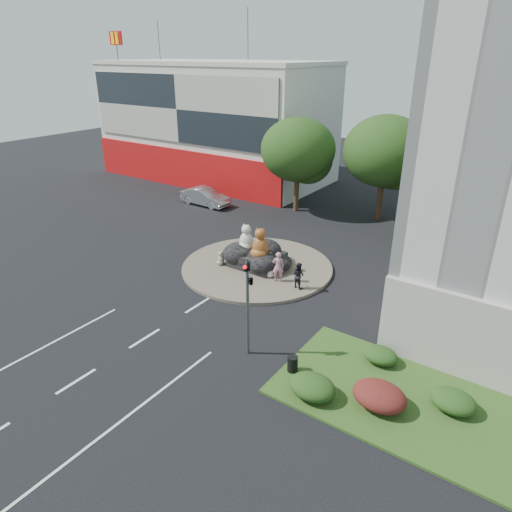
{
  "coord_description": "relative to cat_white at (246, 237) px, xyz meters",
  "views": [
    {
      "loc": [
        15.63,
        -12.65,
        13.24
      ],
      "look_at": [
        1.35,
        7.92,
        2.0
      ],
      "focal_mm": 32.0,
      "sensor_mm": 36.0,
      "label": 1
    }
  ],
  "objects": [
    {
      "name": "hedge_mid_green",
      "position": [
        14.89,
        -6.53,
        -1.51
      ],
      "size": [
        1.8,
        1.44,
        0.81
      ],
      "primitive_type": "ellipsoid",
      "color": "#1C3D13",
      "rests_on": "grass_verge"
    },
    {
      "name": "pedestrian_dark",
      "position": [
        4.68,
        -1.18,
        -1.01
      ],
      "size": [
        0.91,
        0.77,
        1.65
      ],
      "primitive_type": "imported",
      "rotation": [
        0.0,
        0.0,
        2.94
      ],
      "color": "black",
      "rests_on": "roundabout_island"
    },
    {
      "name": "kitten_white",
      "position": [
        2.52,
        -0.98,
        -1.43
      ],
      "size": [
        0.63,
        0.64,
        0.8
      ],
      "primitive_type": null,
      "rotation": [
        0.0,
        0.0,
        0.89
      ],
      "color": "white",
      "rests_on": "roundabout_island"
    },
    {
      "name": "litter_bin",
      "position": [
        8.39,
        -8.1,
        -1.55
      ],
      "size": [
        0.59,
        0.59,
        0.73
      ],
      "primitive_type": "cylinder",
      "rotation": [
        0.0,
        0.0,
        -0.29
      ],
      "color": "black",
      "rests_on": "grass_verge"
    },
    {
      "name": "cat_white",
      "position": [
        0.0,
        0.0,
        0.0
      ],
      "size": [
        1.14,
        0.99,
        1.87
      ],
      "primitive_type": null,
      "rotation": [
        0.0,
        0.0,
        0.02
      ],
      "color": "beige",
      "rests_on": "rock_plinth"
    },
    {
      "name": "pedestrian_pink",
      "position": [
        3.21,
        -1.12,
        -0.87
      ],
      "size": [
        0.84,
        0.76,
        1.94
      ],
      "primitive_type": "imported",
      "rotation": [
        0.0,
        0.0,
        3.67
      ],
      "color": "#C17D91",
      "rests_on": "roundabout_island"
    },
    {
      "name": "hedge_red",
      "position": [
        12.39,
        -8.03,
        -1.42
      ],
      "size": [
        2.2,
        1.76,
        0.99
      ],
      "primitive_type": "ellipsoid",
      "color": "#4C1414",
      "rests_on": "grass_verge"
    },
    {
      "name": "tree_right",
      "position": [
        9.95,
        10.03,
        2.59
      ],
      "size": [
        5.7,
        5.7,
        7.3
      ],
      "color": "#382314",
      "rests_on": "ground"
    },
    {
      "name": "hedge_near_green",
      "position": [
        9.89,
        -9.03,
        -1.47
      ],
      "size": [
        2.0,
        1.6,
        0.9
      ],
      "primitive_type": "ellipsoid",
      "color": "#1C3D13",
      "rests_on": "grass_verge"
    },
    {
      "name": "rock_plinth",
      "position": [
        0.89,
        -0.03,
        -1.39
      ],
      "size": [
        3.2,
        2.6,
        0.9
      ],
      "primitive_type": null,
      "color": "black",
      "rests_on": "roundabout_island"
    },
    {
      "name": "hedge_back_green",
      "position": [
        11.39,
        -5.23,
        -1.56
      ],
      "size": [
        1.6,
        1.28,
        0.72
      ],
      "primitive_type": "ellipsoid",
      "color": "#1C3D13",
      "rests_on": "grass_verge"
    },
    {
      "name": "grass_verge",
      "position": [
        12.89,
        -7.03,
        -1.98
      ],
      "size": [
        10.0,
        6.0,
        0.12
      ],
      "primitive_type": "cube",
      "color": "#244717",
      "rests_on": "ground"
    },
    {
      "name": "kitten_calico",
      "position": [
        -1.21,
        -1.27,
        -1.35
      ],
      "size": [
        0.73,
        0.69,
        0.97
      ],
      "primitive_type": null,
      "rotation": [
        0.0,
        0.0,
        -0.38
      ],
      "color": "beige",
      "rests_on": "roundabout_island"
    },
    {
      "name": "shophouse_block",
      "position": [
        -17.12,
        17.88,
        4.15
      ],
      "size": [
        25.2,
        12.3,
        17.4
      ],
      "color": "silver",
      "rests_on": "ground"
    },
    {
      "name": "ground",
      "position": [
        0.89,
        -10.03,
        -2.04
      ],
      "size": [
        120.0,
        120.0,
        0.0
      ],
      "primitive_type": "plane",
      "color": "black",
      "rests_on": "ground"
    },
    {
      "name": "cat_tabby",
      "position": [
        1.44,
        -0.48,
        0.11
      ],
      "size": [
        1.49,
        1.37,
        2.08
      ],
      "primitive_type": null,
      "rotation": [
        0.0,
        0.0,
        0.26
      ],
      "color": "#A25F21",
      "rests_on": "rock_plinth"
    },
    {
      "name": "traffic_light",
      "position": [
        5.98,
        -8.04,
        1.59
      ],
      "size": [
        0.44,
        1.24,
        5.0
      ],
      "color": "#595B60",
      "rests_on": "ground"
    },
    {
      "name": "parked_car",
      "position": [
        -10.95,
        8.52,
        -1.22
      ],
      "size": [
        4.94,
        1.76,
        1.62
      ],
      "primitive_type": "imported",
      "rotation": [
        0.0,
        0.0,
        1.56
      ],
      "color": "#B0B3B8",
      "rests_on": "ground"
    },
    {
      "name": "tree_left",
      "position": [
        -3.05,
        12.03,
        3.21
      ],
      "size": [
        6.46,
        6.46,
        8.27
      ],
      "color": "#382314",
      "rests_on": "ground"
    },
    {
      "name": "street_lamp",
      "position": [
        13.7,
        -2.03,
        2.52
      ],
      "size": [
        2.34,
        0.22,
        8.06
      ],
      "color": "#595B60",
      "rests_on": "ground"
    },
    {
      "name": "roundabout_island",
      "position": [
        0.89,
        -0.03,
        -1.94
      ],
      "size": [
        10.0,
        10.0,
        0.2
      ],
      "primitive_type": "cylinder",
      "color": "brown",
      "rests_on": "ground"
    },
    {
      "name": "tree_mid",
      "position": [
        3.96,
        14.03,
        3.52
      ],
      "size": [
        6.84,
        6.84,
        8.76
      ],
      "color": "#382314",
      "rests_on": "ground"
    }
  ]
}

